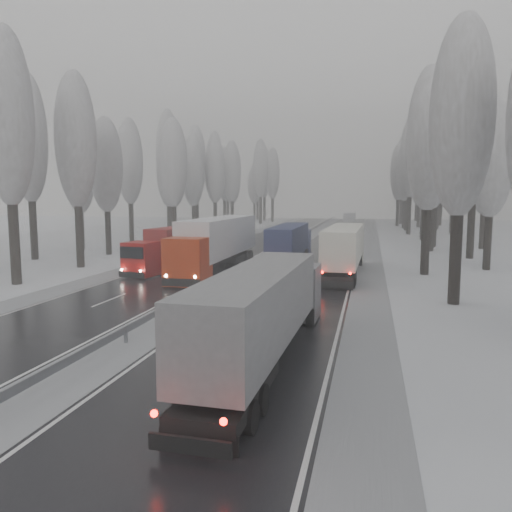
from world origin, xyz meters
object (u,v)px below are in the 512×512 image
at_px(truck_grey_tarp, 266,307).
at_px(truck_blue_box, 290,241).
at_px(box_truck_distant, 349,220).
at_px(truck_red_red, 183,243).
at_px(truck_cream_box, 345,246).
at_px(truck_red_white, 216,241).

height_order(truck_grey_tarp, truck_blue_box, truck_grey_tarp).
distance_m(box_truck_distant, truck_red_red, 65.33).
xyz_separation_m(truck_grey_tarp, truck_cream_box, (1.83, 22.51, 0.14)).
bearing_deg(truck_blue_box, truck_cream_box, -44.81).
relative_size(truck_grey_tarp, truck_red_red, 1.01).
bearing_deg(truck_red_red, truck_cream_box, 1.25).
distance_m(truck_grey_tarp, box_truck_distant, 88.33).
distance_m(truck_grey_tarp, truck_red_white, 23.05).
bearing_deg(truck_grey_tarp, truck_red_white, 113.59).
relative_size(truck_grey_tarp, truck_red_white, 0.82).
bearing_deg(truck_red_white, truck_red_red, 145.59).
relative_size(box_truck_distant, truck_red_red, 0.56).
bearing_deg(box_truck_distant, truck_blue_box, -95.03).
height_order(truck_grey_tarp, truck_cream_box, truck_cream_box).
bearing_deg(truck_blue_box, truck_grey_tarp, -83.63).
xyz_separation_m(truck_cream_box, truck_red_red, (-14.56, 1.63, -0.18)).
distance_m(truck_grey_tarp, truck_blue_box, 27.84).
xyz_separation_m(box_truck_distant, truck_red_white, (-8.09, -66.97, 1.13)).
xyz_separation_m(box_truck_distant, truck_red_red, (-12.15, -64.19, 0.62)).
height_order(box_truck_distant, truck_red_red, truck_red_red).
bearing_deg(truck_red_white, truck_blue_box, 50.21).
xyz_separation_m(truck_grey_tarp, truck_red_white, (-8.66, 21.36, 0.47)).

